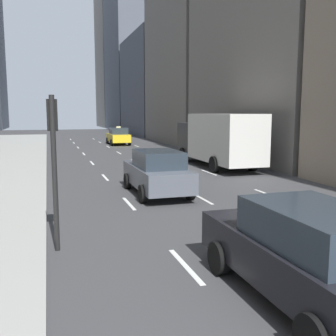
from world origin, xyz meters
TOP-DOWN VIEW (x-y plane):
  - lane_markings at (2.60, 23.00)m, footprint 5.72×56.00m
  - building_row_right at (12.00, 55.41)m, footprint 6.00×100.13m
  - taxi_second at (4.00, 40.23)m, footprint 2.02×4.40m
  - sedan_black_near at (1.20, 15.29)m, footprint 2.02×4.53m
  - sedan_silver_behind at (1.20, 5.87)m, footprint 2.02×4.77m
  - box_truck at (6.80, 21.99)m, footprint 2.58×8.40m
  - traffic_light_pole at (-2.75, 9.88)m, footprint 0.24×0.42m

SIDE VIEW (x-z plane):
  - lane_markings at x=2.60m, z-range 0.00..0.01m
  - sedan_silver_behind at x=1.20m, z-range 0.02..1.73m
  - taxi_second at x=4.00m, z-range -0.05..1.82m
  - sedan_black_near at x=1.20m, z-range 0.01..1.77m
  - box_truck at x=6.80m, z-range 0.14..3.29m
  - traffic_light_pole at x=-2.75m, z-range 0.61..4.21m
  - building_row_right at x=12.00m, z-range -5.03..32.58m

